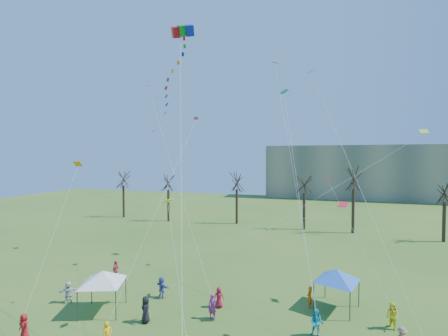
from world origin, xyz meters
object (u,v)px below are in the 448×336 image
(canopy_tent_white, at_px, (103,277))
(distant_building, at_px, (375,172))
(big_box_kite, at_px, (174,86))
(canopy_tent_blue, at_px, (337,275))

(canopy_tent_white, bearing_deg, distant_building, 68.13)
(big_box_kite, distance_m, canopy_tent_white, 15.66)
(big_box_kite, bearing_deg, canopy_tent_white, -147.85)
(distant_building, distance_m, big_box_kite, 79.64)
(big_box_kite, height_order, canopy_tent_blue, big_box_kite)
(distant_building, bearing_deg, big_box_kite, -109.57)
(big_box_kite, relative_size, canopy_tent_white, 5.92)
(big_box_kite, bearing_deg, distant_building, 70.43)
(canopy_tent_blue, bearing_deg, distant_building, 78.92)
(distant_building, relative_size, canopy_tent_white, 15.27)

